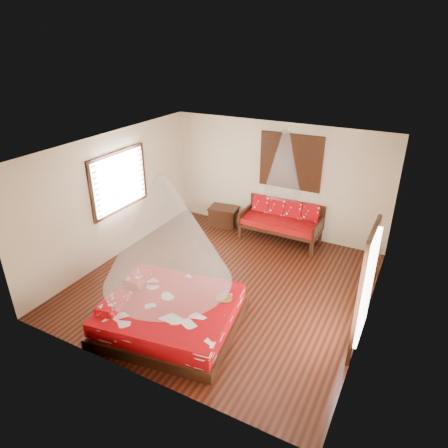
{
  "coord_description": "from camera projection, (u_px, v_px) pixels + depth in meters",
  "views": [
    {
      "loc": [
        3.19,
        -6.07,
        4.64
      ],
      "look_at": [
        -0.2,
        0.37,
        1.15
      ],
      "focal_mm": 32.0,
      "sensor_mm": 36.0,
      "label": 1
    }
  ],
  "objects": [
    {
      "name": "window_left",
      "position": [
        120.0,
        181.0,
        8.75
      ],
      "size": [
        0.1,
        1.74,
        1.34
      ],
      "color": "black",
      "rests_on": "wall_left"
    },
    {
      "name": "bed",
      "position": [
        170.0,
        314.0,
        6.89
      ],
      "size": [
        2.51,
        2.34,
        0.65
      ],
      "rotation": [
        0.0,
        0.0,
        0.16
      ],
      "color": "black",
      "rests_on": "floor"
    },
    {
      "name": "mosquito_net_daybed",
      "position": [
        284.0,
        163.0,
        8.98
      ],
      "size": [
        0.86,
        0.86,
        1.5
      ],
      "primitive_type": "cone",
      "color": "white",
      "rests_on": "ceiling"
    },
    {
      "name": "glazed_door",
      "position": [
        363.0,
        291.0,
        6.1
      ],
      "size": [
        0.08,
        1.02,
        2.16
      ],
      "color": "black",
      "rests_on": "floor"
    },
    {
      "name": "shutter_panel",
      "position": [
        290.0,
        162.0,
        9.39
      ],
      "size": [
        1.52,
        0.06,
        1.32
      ],
      "color": "black",
      "rests_on": "wall_back"
    },
    {
      "name": "daybed",
      "position": [
        282.0,
        220.0,
        9.73
      ],
      "size": [
        1.93,
        0.86,
        0.98
      ],
      "color": "black",
      "rests_on": "floor"
    },
    {
      "name": "mosquito_net_main",
      "position": [
        165.0,
        232.0,
        6.2
      ],
      "size": [
        2.1,
        2.1,
        1.8
      ],
      "primitive_type": "cone",
      "color": "white",
      "rests_on": "ceiling"
    },
    {
      "name": "room",
      "position": [
        224.0,
        222.0,
        7.58
      ],
      "size": [
        5.54,
        5.54,
        2.84
      ],
      "color": "black",
      "rests_on": "ground"
    },
    {
      "name": "wine_tray",
      "position": [
        224.0,
        295.0,
        6.86
      ],
      "size": [
        0.29,
        0.29,
        0.23
      ],
      "rotation": [
        0.0,
        0.0,
        0.4
      ],
      "color": "brown",
      "rests_on": "bed"
    },
    {
      "name": "storage_chest",
      "position": [
        224.0,
        216.0,
        10.58
      ],
      "size": [
        0.8,
        0.63,
        0.5
      ],
      "rotation": [
        0.0,
        0.0,
        0.15
      ],
      "color": "black",
      "rests_on": "floor"
    }
  ]
}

